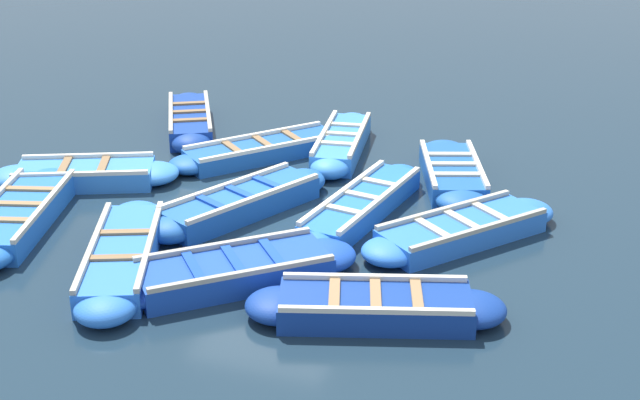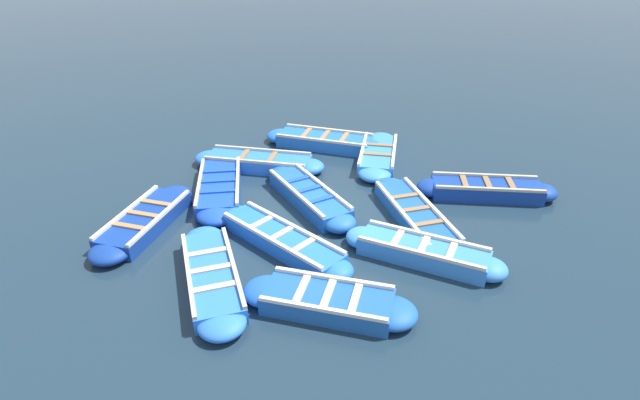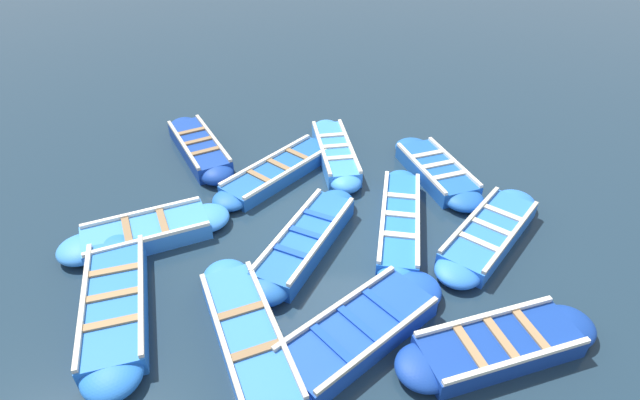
{
  "view_description": "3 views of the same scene",
  "coord_description": "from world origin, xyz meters",
  "px_view_note": "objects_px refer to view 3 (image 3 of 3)",
  "views": [
    {
      "loc": [
        -5.2,
        12.68,
        6.04
      ],
      "look_at": [
        -0.91,
        0.22,
        0.33
      ],
      "focal_mm": 50.0,
      "sensor_mm": 36.0,
      "label": 1
    },
    {
      "loc": [
        -8.48,
        -5.64,
        6.17
      ],
      "look_at": [
        0.41,
        0.17,
        0.15
      ],
      "focal_mm": 28.0,
      "sensor_mm": 36.0,
      "label": 2
    },
    {
      "loc": [
        0.17,
        7.78,
        6.47
      ],
      "look_at": [
        0.09,
        -0.62,
        0.36
      ],
      "focal_mm": 28.0,
      "sensor_mm": 36.0,
      "label": 3
    }
  ],
  "objects_px": {
    "boat_near_quay": "(306,241)",
    "boat_drifting": "(489,234)",
    "boat_tucked": "(249,338)",
    "boat_broadside": "(147,233)",
    "boat_alongside": "(115,303)",
    "boat_bow_out": "(399,222)",
    "boat_centre": "(358,332)",
    "boat_outer_right": "(335,153)",
    "boat_outer_left": "(279,171)",
    "boat_stern_in": "(436,171)",
    "boat_mid_row": "(498,346)",
    "boat_inner_gap": "(199,148)"
  },
  "relations": [
    {
      "from": "boat_centre",
      "to": "boat_alongside",
      "type": "bearing_deg",
      "value": -8.93
    },
    {
      "from": "boat_broadside",
      "to": "boat_near_quay",
      "type": "height_order",
      "value": "boat_near_quay"
    },
    {
      "from": "boat_alongside",
      "to": "boat_outer_left",
      "type": "height_order",
      "value": "boat_alongside"
    },
    {
      "from": "boat_tucked",
      "to": "boat_alongside",
      "type": "bearing_deg",
      "value": -17.84
    },
    {
      "from": "boat_outer_left",
      "to": "boat_centre",
      "type": "bearing_deg",
      "value": 107.64
    },
    {
      "from": "boat_alongside",
      "to": "boat_tucked",
      "type": "xyz_separation_m",
      "value": [
        -2.31,
        0.74,
        -0.0
      ]
    },
    {
      "from": "boat_broadside",
      "to": "boat_bow_out",
      "type": "relative_size",
      "value": 0.89
    },
    {
      "from": "boat_tucked",
      "to": "boat_stern_in",
      "type": "relative_size",
      "value": 1.14
    },
    {
      "from": "boat_mid_row",
      "to": "boat_outer_right",
      "type": "bearing_deg",
      "value": -68.3
    },
    {
      "from": "boat_inner_gap",
      "to": "boat_mid_row",
      "type": "bearing_deg",
      "value": 133.3
    },
    {
      "from": "boat_mid_row",
      "to": "boat_outer_left",
      "type": "distance_m",
      "value": 6.21
    },
    {
      "from": "boat_broadside",
      "to": "boat_alongside",
      "type": "height_order",
      "value": "boat_alongside"
    },
    {
      "from": "boat_stern_in",
      "to": "boat_mid_row",
      "type": "bearing_deg",
      "value": 89.66
    },
    {
      "from": "boat_alongside",
      "to": "boat_bow_out",
      "type": "bearing_deg",
      "value": -156.95
    },
    {
      "from": "boat_tucked",
      "to": "boat_stern_in",
      "type": "distance_m",
      "value": 6.14
    },
    {
      "from": "boat_drifting",
      "to": "boat_centre",
      "type": "bearing_deg",
      "value": 40.89
    },
    {
      "from": "boat_alongside",
      "to": "boat_bow_out",
      "type": "distance_m",
      "value": 5.49
    },
    {
      "from": "boat_bow_out",
      "to": "boat_stern_in",
      "type": "bearing_deg",
      "value": -120.84
    },
    {
      "from": "boat_near_quay",
      "to": "boat_drifting",
      "type": "relative_size",
      "value": 1.08
    },
    {
      "from": "boat_centre",
      "to": "boat_mid_row",
      "type": "height_order",
      "value": "boat_centre"
    },
    {
      "from": "boat_alongside",
      "to": "boat_drifting",
      "type": "xyz_separation_m",
      "value": [
        -6.77,
        -1.75,
        -0.02
      ]
    },
    {
      "from": "boat_inner_gap",
      "to": "boat_drifting",
      "type": "distance_m",
      "value": 7.17
    },
    {
      "from": "boat_near_quay",
      "to": "boat_inner_gap",
      "type": "bearing_deg",
      "value": -52.72
    },
    {
      "from": "boat_stern_in",
      "to": "boat_near_quay",
      "type": "relative_size",
      "value": 0.94
    },
    {
      "from": "boat_inner_gap",
      "to": "boat_stern_in",
      "type": "xyz_separation_m",
      "value": [
        -5.73,
        1.1,
        -0.02
      ]
    },
    {
      "from": "boat_tucked",
      "to": "boat_stern_in",
      "type": "bearing_deg",
      "value": -129.04
    },
    {
      "from": "boat_bow_out",
      "to": "boat_drifting",
      "type": "height_order",
      "value": "boat_bow_out"
    },
    {
      "from": "boat_outer_right",
      "to": "boat_near_quay",
      "type": "relative_size",
      "value": 0.97
    },
    {
      "from": "boat_outer_right",
      "to": "boat_centre",
      "type": "height_order",
      "value": "boat_outer_right"
    },
    {
      "from": "boat_tucked",
      "to": "boat_near_quay",
      "type": "relative_size",
      "value": 1.07
    },
    {
      "from": "boat_outer_left",
      "to": "boat_tucked",
      "type": "bearing_deg",
      "value": 87.65
    },
    {
      "from": "boat_tucked",
      "to": "boat_bow_out",
      "type": "xyz_separation_m",
      "value": [
        -2.75,
        -2.89,
        -0.01
      ]
    },
    {
      "from": "boat_near_quay",
      "to": "boat_mid_row",
      "type": "distance_m",
      "value": 3.88
    },
    {
      "from": "boat_bow_out",
      "to": "boat_drifting",
      "type": "distance_m",
      "value": 1.76
    },
    {
      "from": "boat_inner_gap",
      "to": "boat_mid_row",
      "type": "relative_size",
      "value": 0.98
    },
    {
      "from": "boat_inner_gap",
      "to": "boat_broadside",
      "type": "bearing_deg",
      "value": 82.65
    },
    {
      "from": "boat_inner_gap",
      "to": "boat_tucked",
      "type": "xyz_separation_m",
      "value": [
        -1.86,
        5.87,
        -0.01
      ]
    },
    {
      "from": "boat_drifting",
      "to": "boat_stern_in",
      "type": "bearing_deg",
      "value": -75.36
    },
    {
      "from": "boat_broadside",
      "to": "boat_near_quay",
      "type": "distance_m",
      "value": 3.15
    },
    {
      "from": "boat_tucked",
      "to": "boat_mid_row",
      "type": "xyz_separation_m",
      "value": [
        -3.84,
        0.18,
        -0.01
      ]
    },
    {
      "from": "boat_centre",
      "to": "boat_tucked",
      "type": "relative_size",
      "value": 0.89
    },
    {
      "from": "boat_centre",
      "to": "boat_drifting",
      "type": "height_order",
      "value": "boat_centre"
    },
    {
      "from": "boat_broadside",
      "to": "boat_outer_right",
      "type": "xyz_separation_m",
      "value": [
        -3.82,
        -3.01,
        0.02
      ]
    },
    {
      "from": "boat_outer_right",
      "to": "boat_outer_left",
      "type": "bearing_deg",
      "value": 29.28
    },
    {
      "from": "boat_broadside",
      "to": "boat_drifting",
      "type": "xyz_separation_m",
      "value": [
        -6.75,
        0.09,
        -0.0
      ]
    },
    {
      "from": "boat_alongside",
      "to": "boat_drifting",
      "type": "distance_m",
      "value": 6.99
    },
    {
      "from": "boat_centre",
      "to": "boat_drifting",
      "type": "xyz_separation_m",
      "value": [
        -2.75,
        -2.39,
        -0.01
      ]
    },
    {
      "from": "boat_outer_right",
      "to": "boat_centre",
      "type": "relative_size",
      "value": 1.01
    },
    {
      "from": "boat_near_quay",
      "to": "boat_drifting",
      "type": "distance_m",
      "value": 3.61
    },
    {
      "from": "boat_mid_row",
      "to": "boat_outer_left",
      "type": "height_order",
      "value": "boat_mid_row"
    }
  ]
}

